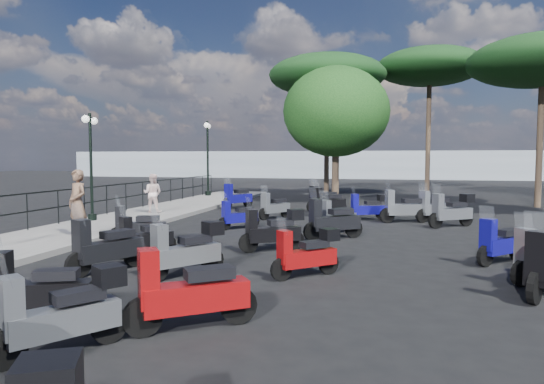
% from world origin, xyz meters
% --- Properties ---
extents(ground, '(120.00, 120.00, 0.00)m').
position_xyz_m(ground, '(0.00, 0.00, 0.00)').
color(ground, black).
rests_on(ground, ground).
extents(sidewalk, '(3.00, 30.00, 0.15)m').
position_xyz_m(sidewalk, '(-6.50, 3.00, 0.07)').
color(sidewalk, slate).
rests_on(sidewalk, ground).
extents(railing, '(0.04, 26.04, 1.10)m').
position_xyz_m(railing, '(-7.80, 2.80, 0.90)').
color(railing, black).
rests_on(railing, sidewalk).
extents(lamp_post_1, '(0.47, 1.04, 3.62)m').
position_xyz_m(lamp_post_1, '(-7.32, 3.22, 2.22)').
color(lamp_post_1, black).
rests_on(lamp_post_1, sidewalk).
extents(lamp_post_2, '(0.54, 1.20, 4.17)m').
position_xyz_m(lamp_post_2, '(-7.44, 14.37, 2.53)').
color(lamp_post_2, black).
rests_on(lamp_post_2, sidewalk).
extents(woman, '(0.78, 0.66, 1.81)m').
position_xyz_m(woman, '(-5.68, 0.16, 1.05)').
color(woman, brown).
rests_on(woman, sidewalk).
extents(pedestrian_far, '(0.79, 0.65, 1.51)m').
position_xyz_m(pedestrian_far, '(-6.41, 5.83, 0.90)').
color(pedestrian_far, silver).
rests_on(pedestrian_far, sidewalk).
extents(scooter_1, '(1.16, 1.44, 1.35)m').
position_xyz_m(scooter_1, '(-1.23, -2.79, 0.51)').
color(scooter_1, black).
rests_on(scooter_1, ground).
extents(scooter_2, '(0.93, 1.66, 1.41)m').
position_xyz_m(scooter_2, '(-2.91, -2.85, 0.49)').
color(scooter_2, black).
rests_on(scooter_2, ground).
extents(scooter_3, '(1.57, 0.71, 1.28)m').
position_xyz_m(scooter_3, '(-3.93, 0.25, 0.45)').
color(scooter_3, black).
rests_on(scooter_3, ground).
extents(scooter_4, '(0.94, 1.42, 1.27)m').
position_xyz_m(scooter_4, '(-1.64, 6.16, 0.44)').
color(scooter_4, black).
rests_on(scooter_4, ground).
extents(scooter_5, '(1.01, 1.65, 1.44)m').
position_xyz_m(scooter_5, '(-4.12, 9.37, 0.50)').
color(scooter_5, black).
rests_on(scooter_5, ground).
extents(scooter_6, '(1.53, 0.78, 1.27)m').
position_xyz_m(scooter_6, '(-2.16, -5.66, 0.44)').
color(scooter_6, black).
rests_on(scooter_6, ground).
extents(scooter_7, '(1.05, 1.39, 1.28)m').
position_xyz_m(scooter_7, '(-1.11, -6.55, 0.48)').
color(scooter_7, black).
rests_on(scooter_7, ground).
extents(scooter_8, '(1.20, 1.12, 1.19)m').
position_xyz_m(scooter_8, '(1.01, -2.28, 0.45)').
color(scooter_8, black).
rests_on(scooter_8, ground).
extents(scooter_9, '(0.99, 1.29, 1.22)m').
position_xyz_m(scooter_9, '(-2.95, -1.23, 0.42)').
color(scooter_9, black).
rests_on(scooter_9, ground).
extents(scooter_10, '(1.09, 1.14, 1.18)m').
position_xyz_m(scooter_10, '(-2.16, 3.37, 0.41)').
color(scooter_10, black).
rests_on(scooter_10, ground).
extents(scooter_11, '(1.34, 1.34, 1.42)m').
position_xyz_m(scooter_11, '(-0.18, 9.01, 0.49)').
color(scooter_11, black).
rests_on(scooter_11, ground).
extents(scooter_13, '(1.52, 1.16, 1.43)m').
position_xyz_m(scooter_13, '(-0.01, -5.47, 0.50)').
color(scooter_13, black).
rests_on(scooter_13, ground).
extents(scooter_14, '(1.47, 1.07, 1.33)m').
position_xyz_m(scooter_14, '(-0.22, 0.07, 0.50)').
color(scooter_14, black).
rests_on(scooter_14, ground).
extents(scooter_15, '(1.08, 1.37, 1.31)m').
position_xyz_m(scooter_15, '(0.98, 3.26, 0.45)').
color(scooter_15, black).
rests_on(scooter_15, ground).
extents(scooter_16, '(1.55, 1.21, 1.47)m').
position_xyz_m(scooter_16, '(0.99, 2.13, 0.51)').
color(scooter_16, black).
rests_on(scooter_16, ground).
extents(scooter_17, '(1.47, 0.83, 1.24)m').
position_xyz_m(scooter_17, '(1.77, 6.50, 0.47)').
color(scooter_17, black).
rests_on(scooter_17, ground).
extents(scooter_20, '(1.36, 1.19, 1.31)m').
position_xyz_m(scooter_20, '(5.29, -1.63, 0.49)').
color(scooter_20, black).
rests_on(scooter_20, ground).
extents(scooter_21, '(1.19, 1.22, 1.28)m').
position_xyz_m(scooter_21, '(4.86, -0.14, 0.44)').
color(scooter_21, black).
rests_on(scooter_21, ground).
extents(scooter_22, '(1.39, 1.28, 1.42)m').
position_xyz_m(scooter_22, '(4.09, 6.75, 0.49)').
color(scooter_22, black).
rests_on(scooter_22, ground).
extents(scooter_23, '(1.76, 0.92, 1.47)m').
position_xyz_m(scooter_23, '(3.03, 6.24, 0.51)').
color(scooter_23, black).
rests_on(scooter_23, ground).
extents(scooter_29, '(1.54, 1.21, 1.43)m').
position_xyz_m(scooter_29, '(4.52, 5.41, 0.54)').
color(scooter_29, black).
rests_on(scooter_29, ground).
extents(scooter_30, '(1.34, 1.34, 1.42)m').
position_xyz_m(scooter_30, '(0.15, 7.78, 0.49)').
color(scooter_30, black).
rests_on(scooter_30, ground).
extents(broadleaf_tree, '(5.34, 5.34, 6.85)m').
position_xyz_m(broadleaf_tree, '(-0.16, 13.33, 4.57)').
color(broadleaf_tree, '#38281E').
rests_on(broadleaf_tree, ground).
extents(pine_0, '(6.15, 6.15, 8.59)m').
position_xyz_m(pine_0, '(4.66, 18.45, 7.48)').
color(pine_0, '#38281E').
rests_on(pine_0, ground).
extents(pine_1, '(6.59, 6.59, 7.77)m').
position_xyz_m(pine_1, '(9.15, 13.16, 6.60)').
color(pine_1, '#38281E').
rests_on(pine_1, ground).
extents(pine_2, '(6.58, 6.58, 8.04)m').
position_xyz_m(pine_2, '(-0.99, 16.29, 6.87)').
color(pine_2, '#38281E').
rests_on(pine_2, ground).
extents(distant_hills, '(70.00, 8.00, 3.00)m').
position_xyz_m(distant_hills, '(0.00, 45.00, 1.50)').
color(distant_hills, gray).
rests_on(distant_hills, ground).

